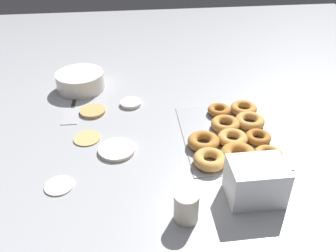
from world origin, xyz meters
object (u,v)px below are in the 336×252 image
batter_bowl (80,81)px  pancake_3 (131,103)px  pancake_1 (117,150)px  container_stack (256,181)px  donut_tray (232,135)px  pancake_2 (59,185)px  spatula (71,112)px  pancake_0 (87,138)px  pancake_4 (93,111)px  paper_cup (186,207)px

batter_bowl → pancake_3: bearing=-128.1°
pancake_1 → container_stack: container_stack is taller
container_stack → donut_tray: bearing=-2.7°
pancake_2 → spatula: bearing=1.0°
pancake_1 → spatula: size_ratio=0.47×
pancake_2 → donut_tray: donut_tray is taller
pancake_0 → pancake_4: (0.17, -0.01, 0.00)m
pancake_4 → donut_tray: 0.53m
pancake_2 → pancake_4: bearing=-10.5°
donut_tray → container_stack: (-0.27, 0.01, 0.04)m
pancake_2 → container_stack: 0.55m
pancake_1 → paper_cup: (-0.30, -0.18, 0.04)m
pancake_2 → pancake_4: (0.39, -0.07, 0.00)m
pancake_1 → paper_cup: bearing=-150.1°
paper_cup → spatula: paper_cup is taller
donut_tray → paper_cup: bearing=147.0°
pancake_3 → spatula: 0.23m
pancake_0 → container_stack: bearing=-125.0°
pancake_4 → donut_tray: bearing=-116.1°
pancake_2 → batter_bowl: batter_bowl is taller
batter_bowl → container_stack: bearing=-143.4°
pancake_3 → spatula: bearing=98.0°
pancake_1 → donut_tray: bearing=-87.4°
pancake_2 → donut_tray: (0.16, -0.55, 0.01)m
spatula → paper_cup: bearing=32.5°
pancake_0 → container_stack: (-0.33, -0.47, 0.05)m
pancake_4 → container_stack: (-0.50, -0.46, 0.05)m
pancake_0 → paper_cup: 0.47m
donut_tray → spatula: 0.61m
pancake_4 → paper_cup: paper_cup is taller
pancake_0 → pancake_3: size_ratio=1.10×
pancake_3 → container_stack: 0.63m
donut_tray → paper_cup: size_ratio=4.72×
batter_bowl → spatula: 0.19m
pancake_2 → donut_tray: bearing=-73.5°
paper_cup → spatula: bearing=31.5°
donut_tray → paper_cup: (-0.32, 0.21, 0.02)m
pancake_1 → pancake_3: pancake_3 is taller
pancake_3 → container_stack: (-0.54, -0.32, 0.05)m
pancake_0 → pancake_1: (-0.08, -0.10, 0.00)m
pancake_4 → container_stack: container_stack is taller
pancake_0 → container_stack: container_stack is taller
pancake_1 → paper_cup: size_ratio=1.42×
pancake_2 → spatula: size_ratio=0.33×
pancake_0 → pancake_4: size_ratio=0.95×
pancake_2 → paper_cup: bearing=-115.3°
batter_bowl → container_stack: container_stack is taller
pancake_1 → donut_tray: size_ratio=0.30×
batter_bowl → paper_cup: (-0.75, -0.32, 0.01)m
spatula → batter_bowl: bearing=174.3°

